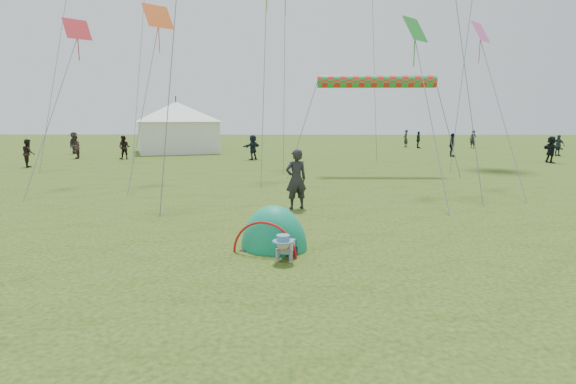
{
  "coord_description": "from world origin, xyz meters",
  "views": [
    {
      "loc": [
        -0.27,
        -8.25,
        2.89
      ],
      "look_at": [
        -0.46,
        3.15,
        1.0
      ],
      "focal_mm": 28.0,
      "sensor_mm": 36.0,
      "label": 1
    }
  ],
  "objects_px": {
    "crawling_toddler": "(286,246)",
    "event_marquee": "(177,125)",
    "popup_tent": "(274,248)",
    "standing_adult": "(296,179)"
  },
  "relations": [
    {
      "from": "popup_tent",
      "to": "event_marquee",
      "type": "xyz_separation_m",
      "value": [
        -9.54,
        28.33,
        2.26
      ]
    },
    {
      "from": "popup_tent",
      "to": "event_marquee",
      "type": "bearing_deg",
      "value": 127.7
    },
    {
      "from": "crawling_toddler",
      "to": "event_marquee",
      "type": "height_order",
      "value": "event_marquee"
    },
    {
      "from": "crawling_toddler",
      "to": "standing_adult",
      "type": "distance_m",
      "value": 5.3
    },
    {
      "from": "crawling_toddler",
      "to": "event_marquee",
      "type": "xyz_separation_m",
      "value": [
        -9.83,
        29.15,
        1.96
      ]
    },
    {
      "from": "crawling_toddler",
      "to": "popup_tent",
      "type": "xyz_separation_m",
      "value": [
        -0.29,
        0.82,
        -0.3
      ]
    },
    {
      "from": "popup_tent",
      "to": "standing_adult",
      "type": "bearing_deg",
      "value": 102.62
    },
    {
      "from": "event_marquee",
      "to": "crawling_toddler",
      "type": "bearing_deg",
      "value": -91.68
    },
    {
      "from": "crawling_toddler",
      "to": "standing_adult",
      "type": "relative_size",
      "value": 0.4
    },
    {
      "from": "crawling_toddler",
      "to": "popup_tent",
      "type": "relative_size",
      "value": 0.39
    }
  ]
}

